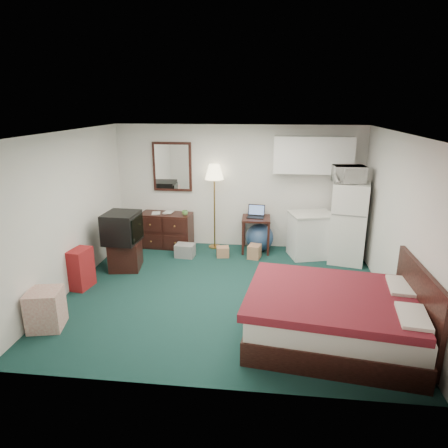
# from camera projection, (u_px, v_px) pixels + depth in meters

# --- Properties ---
(floor) EXTENTS (5.00, 4.50, 0.01)m
(floor) POSITION_uv_depth(u_px,v_px,m) (226.00, 292.00, 6.38)
(floor) COLOR black
(floor) RESTS_ON ground
(ceiling) EXTENTS (5.00, 4.50, 0.01)m
(ceiling) POSITION_uv_depth(u_px,v_px,m) (226.00, 133.00, 5.65)
(ceiling) COLOR white
(ceiling) RESTS_ON walls
(walls) EXTENTS (5.01, 4.51, 2.50)m
(walls) POSITION_uv_depth(u_px,v_px,m) (226.00, 217.00, 6.02)
(walls) COLOR white
(walls) RESTS_ON floor
(mirror) EXTENTS (0.80, 0.06, 1.00)m
(mirror) POSITION_uv_depth(u_px,v_px,m) (172.00, 167.00, 8.16)
(mirror) COLOR white
(mirror) RESTS_ON walls
(upper_cabinets) EXTENTS (1.50, 0.35, 0.70)m
(upper_cabinets) POSITION_uv_depth(u_px,v_px,m) (313.00, 155.00, 7.63)
(upper_cabinets) COLOR white
(upper_cabinets) RESTS_ON walls
(headboard) EXTENTS (0.06, 1.56, 1.00)m
(headboard) POSITION_uv_depth(u_px,v_px,m) (417.00, 306.00, 4.82)
(headboard) COLOR black
(headboard) RESTS_ON walls
(dresser) EXTENTS (1.08, 0.55, 0.72)m
(dresser) POSITION_uv_depth(u_px,v_px,m) (167.00, 230.00, 8.32)
(dresser) COLOR black
(dresser) RESTS_ON floor
(floor_lamp) EXTENTS (0.38, 0.38, 1.74)m
(floor_lamp) POSITION_uv_depth(u_px,v_px,m) (214.00, 207.00, 8.13)
(floor_lamp) COLOR #B5833E
(floor_lamp) RESTS_ON floor
(desk) EXTENTS (0.57, 0.57, 0.71)m
(desk) POSITION_uv_depth(u_px,v_px,m) (256.00, 234.00, 8.07)
(desk) COLOR black
(desk) RESTS_ON floor
(exercise_ball) EXTENTS (0.57, 0.57, 0.56)m
(exercise_ball) POSITION_uv_depth(u_px,v_px,m) (260.00, 237.00, 8.11)
(exercise_ball) COLOR navy
(exercise_ball) RESTS_ON floor
(kitchen_counter) EXTENTS (0.90, 0.77, 0.85)m
(kitchen_counter) POSITION_uv_depth(u_px,v_px,m) (311.00, 236.00, 7.77)
(kitchen_counter) COLOR white
(kitchen_counter) RESTS_ON floor
(fridge) EXTENTS (0.75, 0.75, 1.52)m
(fridge) POSITION_uv_depth(u_px,v_px,m) (349.00, 223.00, 7.42)
(fridge) COLOR white
(fridge) RESTS_ON floor
(bed) EXTENTS (2.23, 1.85, 0.65)m
(bed) POSITION_uv_depth(u_px,v_px,m) (333.00, 318.00, 4.99)
(bed) COLOR maroon
(bed) RESTS_ON floor
(tv_stand) EXTENTS (0.60, 0.64, 0.52)m
(tv_stand) POSITION_uv_depth(u_px,v_px,m) (126.00, 255.00, 7.25)
(tv_stand) COLOR black
(tv_stand) RESTS_ON floor
(suitcase) EXTENTS (0.32, 0.44, 0.66)m
(suitcase) POSITION_uv_depth(u_px,v_px,m) (81.00, 269.00, 6.46)
(suitcase) COLOR maroon
(suitcase) RESTS_ON floor
(retail_box) EXTENTS (0.51, 0.51, 0.54)m
(retail_box) POSITION_uv_depth(u_px,v_px,m) (46.00, 309.00, 5.32)
(retail_box) COLOR beige
(retail_box) RESTS_ON floor
(file_bin) EXTENTS (0.39, 0.31, 0.26)m
(file_bin) POSITION_uv_depth(u_px,v_px,m) (185.00, 250.00, 7.83)
(file_bin) COLOR gray
(file_bin) RESTS_ON floor
(cardboard_box_a) EXTENTS (0.27, 0.24, 0.20)m
(cardboard_box_a) POSITION_uv_depth(u_px,v_px,m) (223.00, 252.00, 7.84)
(cardboard_box_a) COLOR #9B6845
(cardboard_box_a) RESTS_ON floor
(cardboard_box_b) EXTENTS (0.28, 0.31, 0.26)m
(cardboard_box_b) POSITION_uv_depth(u_px,v_px,m) (254.00, 252.00, 7.76)
(cardboard_box_b) COLOR #9B6845
(cardboard_box_b) RESTS_ON floor
(laptop) EXTENTS (0.36, 0.31, 0.23)m
(laptop) POSITION_uv_depth(u_px,v_px,m) (256.00, 212.00, 7.94)
(laptop) COLOR black
(laptop) RESTS_ON desk
(crt_tv) EXTENTS (0.61, 0.65, 0.54)m
(crt_tv) POSITION_uv_depth(u_px,v_px,m) (122.00, 228.00, 7.05)
(crt_tv) COLOR black
(crt_tv) RESTS_ON tv_stand
(microwave) EXTENTS (0.58, 0.35, 0.38)m
(microwave) POSITION_uv_depth(u_px,v_px,m) (349.00, 172.00, 7.13)
(microwave) COLOR white
(microwave) RESTS_ON fridge
(book_a) EXTENTS (0.17, 0.05, 0.23)m
(book_a) POSITION_uv_depth(u_px,v_px,m) (152.00, 208.00, 8.17)
(book_a) COLOR #9B6845
(book_a) RESTS_ON dresser
(book_b) EXTENTS (0.19, 0.04, 0.25)m
(book_b) POSITION_uv_depth(u_px,v_px,m) (164.00, 207.00, 8.24)
(book_b) COLOR #9B6845
(book_b) RESTS_ON dresser
(mug) EXTENTS (0.14, 0.12, 0.12)m
(mug) POSITION_uv_depth(u_px,v_px,m) (185.00, 212.00, 8.07)
(mug) COLOR #5A9247
(mug) RESTS_ON dresser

